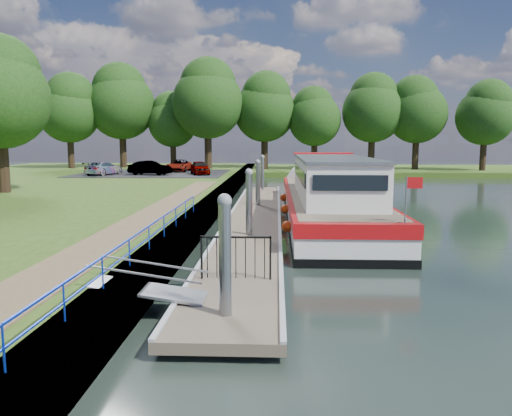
{
  "coord_description": "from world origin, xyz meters",
  "views": [
    {
      "loc": [
        1.05,
        -10.48,
        4.01
      ],
      "look_at": [
        0.26,
        8.73,
        1.4
      ],
      "focal_mm": 35.0,
      "sensor_mm": 36.0,
      "label": 1
    }
  ],
  "objects_px": {
    "pontoon": "(254,221)",
    "barge": "(326,197)",
    "car_b": "(150,168)",
    "car_d": "(179,166)",
    "car_a": "(200,168)",
    "car_c": "(104,168)"
  },
  "relations": [
    {
      "from": "car_b",
      "to": "pontoon",
      "type": "bearing_deg",
      "value": -143.82
    },
    {
      "from": "car_d",
      "to": "pontoon",
      "type": "bearing_deg",
      "value": -69.93
    },
    {
      "from": "car_b",
      "to": "car_c",
      "type": "distance_m",
      "value": 4.32
    },
    {
      "from": "pontoon",
      "to": "barge",
      "type": "bearing_deg",
      "value": 32.73
    },
    {
      "from": "pontoon",
      "to": "car_d",
      "type": "bearing_deg",
      "value": 108.13
    },
    {
      "from": "barge",
      "to": "pontoon",
      "type": "bearing_deg",
      "value": -147.27
    },
    {
      "from": "car_a",
      "to": "car_c",
      "type": "distance_m",
      "value": 8.88
    },
    {
      "from": "car_b",
      "to": "car_d",
      "type": "height_order",
      "value": "car_b"
    },
    {
      "from": "pontoon",
      "to": "barge",
      "type": "relative_size",
      "value": 1.42
    },
    {
      "from": "car_a",
      "to": "car_d",
      "type": "xyz_separation_m",
      "value": [
        -2.86,
        4.39,
        -0.04
      ]
    },
    {
      "from": "car_b",
      "to": "car_d",
      "type": "xyz_separation_m",
      "value": [
        1.65,
        5.26,
        -0.04
      ]
    },
    {
      "from": "pontoon",
      "to": "car_a",
      "type": "relative_size",
      "value": 7.94
    },
    {
      "from": "pontoon",
      "to": "car_b",
      "type": "distance_m",
      "value": 24.69
    },
    {
      "from": "barge",
      "to": "car_b",
      "type": "height_order",
      "value": "barge"
    },
    {
      "from": "car_c",
      "to": "car_d",
      "type": "bearing_deg",
      "value": -121.58
    },
    {
      "from": "pontoon",
      "to": "car_b",
      "type": "height_order",
      "value": "car_b"
    },
    {
      "from": "pontoon",
      "to": "car_c",
      "type": "height_order",
      "value": "car_c"
    },
    {
      "from": "car_a",
      "to": "car_b",
      "type": "distance_m",
      "value": 4.59
    },
    {
      "from": "car_d",
      "to": "barge",
      "type": "bearing_deg",
      "value": -61.48
    },
    {
      "from": "pontoon",
      "to": "car_b",
      "type": "xyz_separation_m",
      "value": [
        -10.66,
        22.24,
        1.3
      ]
    },
    {
      "from": "car_a",
      "to": "car_c",
      "type": "bearing_deg",
      "value": 169.33
    },
    {
      "from": "barge",
      "to": "car_d",
      "type": "relative_size",
      "value": 4.86
    }
  ]
}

